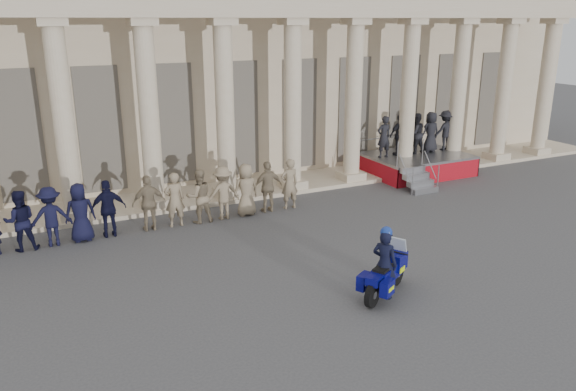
# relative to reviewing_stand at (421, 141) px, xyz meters

# --- Properties ---
(ground) EXTENTS (90.00, 90.00, 0.00)m
(ground) POSITION_rel_reviewing_stand_xyz_m (-9.89, -8.00, -1.37)
(ground) COLOR #414143
(ground) RESTS_ON ground
(building) EXTENTS (40.00, 12.50, 9.00)m
(building) POSITION_rel_reviewing_stand_xyz_m (-9.89, 6.74, 3.15)
(building) COLOR #C0AD90
(building) RESTS_ON ground
(officer_rank) EXTENTS (16.44, 0.66, 1.75)m
(officer_rank) POSITION_rel_reviewing_stand_xyz_m (-15.10, -1.76, -0.49)
(officer_rank) COLOR black
(officer_rank) RESTS_ON ground
(reviewing_stand) EXTENTS (4.22, 3.99, 2.53)m
(reviewing_stand) POSITION_rel_reviewing_stand_xyz_m (0.00, 0.00, 0.00)
(reviewing_stand) COLOR gray
(reviewing_stand) RESTS_ON ground
(motorcycle) EXTENTS (1.76, 1.29, 1.26)m
(motorcycle) POSITION_rel_reviewing_stand_xyz_m (-7.76, -8.49, -0.82)
(motorcycle) COLOR black
(motorcycle) RESTS_ON ground
(rider) EXTENTS (0.65, 0.73, 1.76)m
(rider) POSITION_rel_reviewing_stand_xyz_m (-7.85, -8.55, -0.49)
(rider) COLOR black
(rider) RESTS_ON ground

